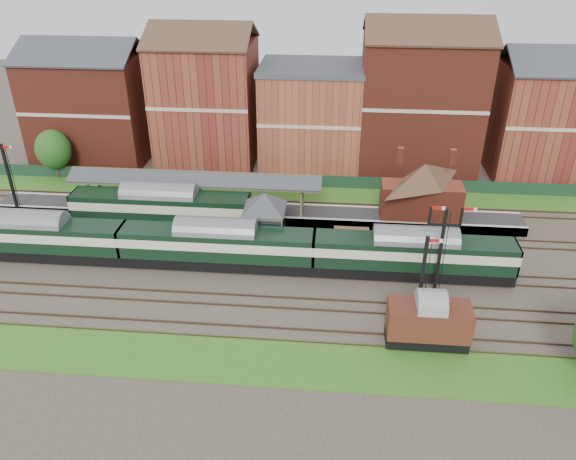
# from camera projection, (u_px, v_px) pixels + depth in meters

# --- Properties ---
(ground) EXTENTS (160.00, 160.00, 0.00)m
(ground) POSITION_uv_depth(u_px,v_px,m) (294.00, 270.00, 50.31)
(ground) COLOR #473D33
(ground) RESTS_ON ground
(grass_back) EXTENTS (90.00, 4.50, 0.06)m
(grass_back) POSITION_uv_depth(u_px,v_px,m) (305.00, 194.00, 64.22)
(grass_back) COLOR #2D6619
(grass_back) RESTS_ON ground
(grass_front) EXTENTS (90.00, 5.00, 0.06)m
(grass_front) POSITION_uv_depth(u_px,v_px,m) (280.00, 362.00, 39.86)
(grass_front) COLOR #2D6619
(grass_front) RESTS_ON ground
(fence) EXTENTS (90.00, 0.12, 1.50)m
(fence) POSITION_uv_depth(u_px,v_px,m) (307.00, 181.00, 65.61)
(fence) COLOR #193823
(fence) RESTS_ON ground
(platform) EXTENTS (55.00, 3.40, 1.00)m
(platform) POSITION_uv_depth(u_px,v_px,m) (254.00, 213.00, 58.95)
(platform) COLOR #2D2D2D
(platform) RESTS_ON ground
(signal_box) EXTENTS (5.40, 5.40, 6.00)m
(signal_box) POSITION_uv_depth(u_px,v_px,m) (265.00, 221.00, 51.82)
(signal_box) COLOR #5E6F4F
(signal_box) RESTS_ON ground
(brick_hut) EXTENTS (3.20, 2.64, 2.94)m
(brick_hut) POSITION_uv_depth(u_px,v_px,m) (351.00, 243.00, 52.16)
(brick_hut) COLOR maroon
(brick_hut) RESTS_ON ground
(station_building) EXTENTS (8.10, 8.10, 5.90)m
(station_building) POSITION_uv_depth(u_px,v_px,m) (422.00, 190.00, 55.92)
(station_building) COLOR maroon
(station_building) RESTS_ON platform
(canopy) EXTENTS (26.00, 3.89, 4.08)m
(canopy) POSITION_uv_depth(u_px,v_px,m) (195.00, 175.00, 57.43)
(canopy) COLOR #4B5535
(canopy) RESTS_ON platform
(semaphore_bracket) EXTENTS (3.60, 0.25, 8.18)m
(semaphore_bracket) POSITION_uv_depth(u_px,v_px,m) (441.00, 246.00, 44.93)
(semaphore_bracket) COLOR black
(semaphore_bracket) RESTS_ON ground
(semaphore_platform_end) EXTENTS (1.23, 0.25, 8.00)m
(semaphore_platform_end) POSITION_uv_depth(u_px,v_px,m) (10.00, 179.00, 57.62)
(semaphore_platform_end) COLOR black
(semaphore_platform_end) RESTS_ON ground
(semaphore_siding) EXTENTS (1.23, 0.25, 8.00)m
(semaphore_siding) POSITION_uv_depth(u_px,v_px,m) (422.00, 282.00, 41.41)
(semaphore_siding) COLOR black
(semaphore_siding) RESTS_ON ground
(town_backdrop) EXTENTS (69.00, 10.00, 16.00)m
(town_backdrop) POSITION_uv_depth(u_px,v_px,m) (310.00, 111.00, 68.67)
(town_backdrop) COLOR maroon
(town_backdrop) RESTS_ON ground
(dmu_train) EXTENTS (51.72, 2.72, 3.97)m
(dmu_train) POSITION_uv_depth(u_px,v_px,m) (217.00, 244.00, 49.72)
(dmu_train) COLOR black
(dmu_train) RESTS_ON ground
(platform_railcar) EXTENTS (17.84, 2.81, 4.11)m
(platform_railcar) POSITION_uv_depth(u_px,v_px,m) (161.00, 208.00, 55.89)
(platform_railcar) COLOR black
(platform_railcar) RESTS_ON ground
(goods_van_a) EXTENTS (5.93, 2.57, 3.60)m
(goods_van_a) POSITION_uv_depth(u_px,v_px,m) (428.00, 322.00, 40.66)
(goods_van_a) COLOR black
(goods_van_a) RESTS_ON ground
(tree_back) EXTENTS (4.11, 4.11, 6.01)m
(tree_back) POSITION_uv_depth(u_px,v_px,m) (53.00, 149.00, 66.59)
(tree_back) COLOR #382619
(tree_back) RESTS_ON ground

